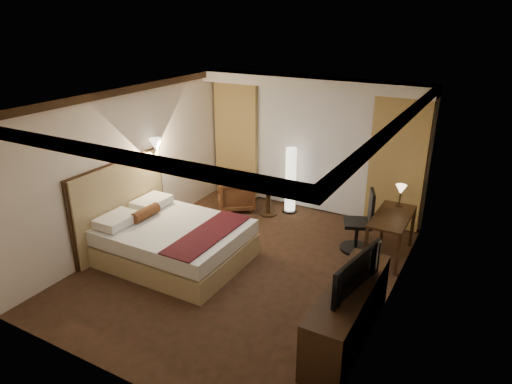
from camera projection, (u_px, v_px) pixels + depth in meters
The scene contains 21 objects.
floor at pixel (244, 266), 7.36m from camera, with size 4.50×5.50×0.01m, color #2E2112.
ceiling at pixel (242, 98), 6.36m from camera, with size 4.50×5.50×0.01m, color white.
back_wall at pixel (313, 145), 9.09m from camera, with size 4.50×0.02×2.70m, color beige.
left_wall at pixel (131, 165), 7.87m from camera, with size 0.02×5.50×2.70m, color beige.
right_wall at pixel (394, 219), 5.85m from camera, with size 0.02×5.50×2.70m, color beige.
crown_molding at pixel (242, 103), 6.38m from camera, with size 4.50×5.50×0.12m, color black, non-canonical shape.
soffit at pixel (311, 82), 8.43m from camera, with size 4.50×0.50×0.20m, color white.
curtain_sheer at pixel (311, 150), 9.06m from camera, with size 2.48×0.04×2.45m, color silver.
curtain_left_drape at pixel (237, 140), 9.78m from camera, with size 1.00×0.14×2.45m, color tan.
curtain_right_drape at pixel (397, 164), 8.25m from camera, with size 1.00×0.14×2.45m, color tan.
wall_sconce at pixel (156, 145), 8.10m from camera, with size 0.24×0.24×0.24m, color white, non-canonical shape.
bed at pixel (175, 242), 7.43m from camera, with size 2.21×1.73×0.65m, color white, non-canonical shape.
headboard at pixel (122, 205), 7.77m from camera, with size 0.12×2.03×1.50m, color tan, non-canonical shape.
armchair at pixel (236, 192), 9.38m from camera, with size 0.71×0.67×0.73m, color #442714.
side_table at pixel (268, 201), 9.14m from camera, with size 0.51×0.51×0.56m, color black, non-canonical shape.
floor_lamp at pixel (291, 180), 9.11m from camera, with size 0.29×0.29×1.36m, color white, non-canonical shape.
desk at pixel (390, 236), 7.52m from camera, with size 0.55×1.19×0.75m, color black, non-canonical shape.
desk_lamp at pixel (400, 197), 7.68m from camera, with size 0.18×0.18×0.34m, color #FFD899, non-canonical shape.
office_chair at pixel (358, 221), 7.66m from camera, with size 0.53×0.53×1.10m, color black, non-canonical shape.
dresser at pixel (348, 313), 5.60m from camera, with size 0.50×1.95×0.76m, color black, non-canonical shape.
television at pixel (350, 264), 5.36m from camera, with size 1.08×0.62×0.14m, color black.
Camera 1 is at (3.26, -5.50, 3.84)m, focal length 32.00 mm.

